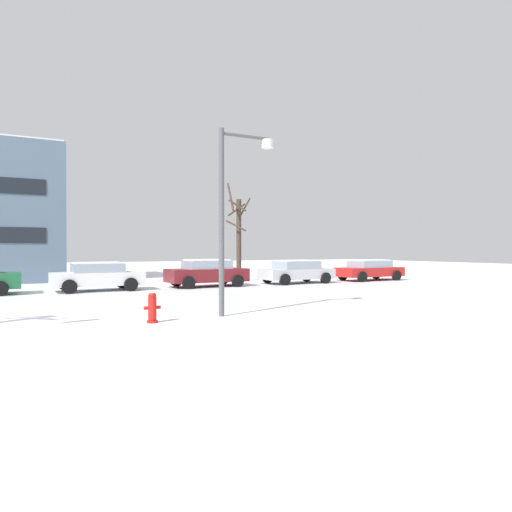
{
  "coord_description": "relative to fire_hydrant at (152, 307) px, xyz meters",
  "views": [
    {
      "loc": [
        0.45,
        -13.99,
        1.95
      ],
      "look_at": [
        9.94,
        5.01,
        1.66
      ],
      "focal_mm": 31.32,
      "sensor_mm": 36.0,
      "label": 1
    }
  ],
  "objects": [
    {
      "name": "parked_car_red",
      "position": [
        16.35,
        10.29,
        0.26
      ],
      "size": [
        4.48,
        2.17,
        1.33
      ],
      "color": "red",
      "rests_on": "ground"
    },
    {
      "name": "parked_car_silver",
      "position": [
        10.86,
        10.27,
        0.27
      ],
      "size": [
        4.37,
        2.25,
        1.36
      ],
      "color": "silver",
      "rests_on": "ground"
    },
    {
      "name": "road_surface",
      "position": [
        -3.29,
        5.43,
        -0.43
      ],
      "size": [
        80.0,
        8.68,
        0.0
      ],
      "color": "silver",
      "rests_on": "ground"
    },
    {
      "name": "ground_plane",
      "position": [
        -3.29,
        2.09,
        -0.43
      ],
      "size": [
        120.0,
        120.0,
        0.0
      ],
      "primitive_type": "plane",
      "color": "white"
    },
    {
      "name": "fire_hydrant",
      "position": [
        0.0,
        0.0,
        0.0
      ],
      "size": [
        0.44,
        0.3,
        0.86
      ],
      "color": "red",
      "rests_on": "ground"
    },
    {
      "name": "parked_car_white",
      "position": [
        -0.12,
        10.38,
        0.28
      ],
      "size": [
        4.2,
        2.17,
        1.37
      ],
      "color": "white",
      "rests_on": "ground"
    },
    {
      "name": "parked_car_maroon",
      "position": [
        5.37,
        10.36,
        0.31
      ],
      "size": [
        4.26,
        2.23,
        1.45
      ],
      "color": "maroon",
      "rests_on": "ground"
    },
    {
      "name": "street_lamp",
      "position": [
        2.42,
        0.25,
        2.95
      ],
      "size": [
        1.78,
        0.36,
        5.51
      ],
      "color": "#4C4F54",
      "rests_on": "ground"
    },
    {
      "name": "tree_far_mid",
      "position": [
        8.68,
        13.64,
        2.48
      ],
      "size": [
        1.69,
        1.69,
        6.19
      ],
      "color": "#423326",
      "rests_on": "ground"
    }
  ]
}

